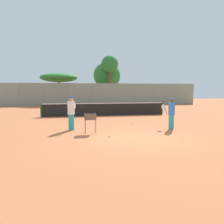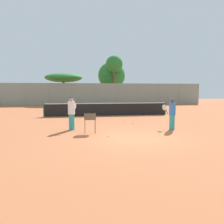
% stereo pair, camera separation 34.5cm
% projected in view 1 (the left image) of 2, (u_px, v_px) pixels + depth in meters
% --- Properties ---
extents(ground_plane, '(80.00, 80.00, 0.00)m').
position_uv_depth(ground_plane, '(134.00, 138.00, 9.78)').
color(ground_plane, '#B7663D').
extents(tennis_net, '(10.39, 0.10, 1.07)m').
position_uv_depth(tennis_net, '(105.00, 109.00, 18.32)').
color(tennis_net, '#26592D').
rests_on(tennis_net, ground_plane).
extents(back_fence, '(31.90, 0.08, 3.10)m').
position_uv_depth(back_fence, '(91.00, 94.00, 30.95)').
color(back_fence, gray).
rests_on(back_fence, ground_plane).
extents(tree_0, '(4.50, 4.50, 6.81)m').
position_uv_depth(tree_0, '(107.00, 76.00, 36.60)').
color(tree_0, brown).
rests_on(tree_0, ground_plane).
extents(tree_1, '(2.62, 2.62, 7.47)m').
position_uv_depth(tree_1, '(110.00, 65.00, 33.81)').
color(tree_1, brown).
rests_on(tree_1, ground_plane).
extents(tree_2, '(5.36, 5.36, 4.61)m').
position_uv_depth(tree_2, '(59.00, 78.00, 31.62)').
color(tree_2, brown).
rests_on(tree_2, ground_plane).
extents(player_white_outfit, '(0.56, 0.81, 1.68)m').
position_uv_depth(player_white_outfit, '(171.00, 113.00, 11.99)').
color(player_white_outfit, teal).
rests_on(player_white_outfit, ground_plane).
extents(player_red_cap, '(0.47, 0.89, 1.80)m').
position_uv_depth(player_red_cap, '(71.00, 113.00, 11.71)').
color(player_red_cap, teal).
rests_on(player_red_cap, ground_plane).
extents(ball_cart, '(0.56, 0.41, 0.99)m').
position_uv_depth(ball_cart, '(91.00, 118.00, 10.81)').
color(ball_cart, brown).
rests_on(ball_cart, ground_plane).
extents(tennis_ball_0, '(0.07, 0.07, 0.07)m').
position_uv_depth(tennis_ball_0, '(109.00, 136.00, 10.06)').
color(tennis_ball_0, '#D1E54C').
rests_on(tennis_ball_0, ground_plane).
extents(tennis_ball_1, '(0.07, 0.07, 0.07)m').
position_uv_depth(tennis_ball_1, '(170.00, 120.00, 15.51)').
color(tennis_ball_1, '#D1E54C').
rests_on(tennis_ball_1, ground_plane).
extents(tennis_ball_2, '(0.07, 0.07, 0.07)m').
position_uv_depth(tennis_ball_2, '(122.00, 121.00, 14.99)').
color(tennis_ball_2, '#D1E54C').
rests_on(tennis_ball_2, ground_plane).
extents(tennis_ball_3, '(0.07, 0.07, 0.07)m').
position_uv_depth(tennis_ball_3, '(132.00, 123.00, 13.96)').
color(tennis_ball_3, '#D1E54C').
rests_on(tennis_ball_3, ground_plane).
extents(tennis_ball_4, '(0.07, 0.07, 0.07)m').
position_uv_depth(tennis_ball_4, '(144.00, 116.00, 18.00)').
color(tennis_ball_4, '#D1E54C').
rests_on(tennis_ball_4, ground_plane).
extents(tennis_ball_5, '(0.07, 0.07, 0.07)m').
position_uv_depth(tennis_ball_5, '(169.00, 118.00, 16.87)').
color(tennis_ball_5, '#D1E54C').
rests_on(tennis_ball_5, ground_plane).
extents(tennis_ball_6, '(0.07, 0.07, 0.07)m').
position_uv_depth(tennis_ball_6, '(60.00, 135.00, 10.29)').
color(tennis_ball_6, '#D1E54C').
rests_on(tennis_ball_6, ground_plane).
extents(tennis_ball_7, '(0.07, 0.07, 0.07)m').
position_uv_depth(tennis_ball_7, '(78.00, 120.00, 15.59)').
color(tennis_ball_7, '#D1E54C').
rests_on(tennis_ball_7, ground_plane).
extents(tennis_ball_8, '(0.07, 0.07, 0.07)m').
position_uv_depth(tennis_ball_8, '(111.00, 116.00, 17.89)').
color(tennis_ball_8, '#D1E54C').
rests_on(tennis_ball_8, ground_plane).
extents(parked_car, '(4.20, 1.70, 1.60)m').
position_uv_depth(parked_car, '(98.00, 99.00, 34.29)').
color(parked_car, white).
rests_on(parked_car, ground_plane).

